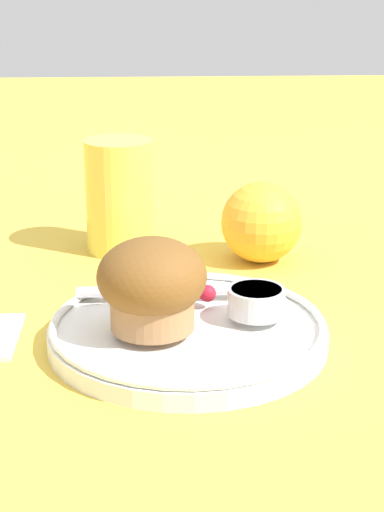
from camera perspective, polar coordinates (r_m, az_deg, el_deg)
ground_plane at (r=0.66m, az=1.21°, el=-5.81°), size 3.00×3.00×0.00m
plate at (r=0.65m, az=-0.27°, el=-5.16°), size 0.21×0.21×0.02m
muffin at (r=0.62m, az=-2.69°, el=-1.90°), size 0.08×0.08×0.07m
cream_ramekin at (r=0.66m, az=4.30°, el=-2.94°), size 0.04×0.04×0.02m
berry_pair at (r=0.68m, az=0.49°, el=-2.52°), size 0.03×0.01×0.01m
butter_knife at (r=0.70m, az=-1.18°, el=-2.32°), size 0.16×0.02×0.00m
orange_fruit at (r=0.82m, az=4.65°, el=2.25°), size 0.08×0.08×0.08m
juice_glass at (r=0.85m, az=-4.83°, el=4.02°), size 0.07×0.07×0.11m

